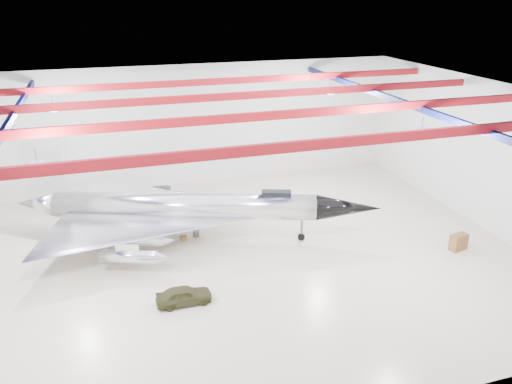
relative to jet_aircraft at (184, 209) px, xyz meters
name	(u,v)px	position (x,y,z in m)	size (l,w,h in m)	color
floor	(226,258)	(2.11, -3.69, -2.35)	(40.00, 40.00, 0.00)	beige
wall_back	(184,126)	(2.11, 11.31, 3.15)	(40.00, 40.00, 0.00)	silver
wall_right	(482,154)	(22.11, -3.69, 3.15)	(30.00, 30.00, 0.00)	silver
ceiling	(222,97)	(2.11, -3.69, 8.65)	(40.00, 40.00, 0.00)	#0A0F38
ceiling_structure	(222,108)	(2.11, -3.69, 7.97)	(39.50, 29.50, 1.08)	maroon
jet_aircraft	(184,209)	(0.00, 0.00, 0.00)	(25.35, 19.11, 7.16)	silver
jeep	(184,295)	(-1.52, -8.15, -1.80)	(1.30, 3.23, 1.10)	#37371B
desk	(459,242)	(17.97, -7.41, -1.76)	(1.28, 0.64, 1.18)	brown
crate_ply	(184,238)	(-0.20, -0.20, -2.19)	(0.47, 0.37, 0.33)	olive
engine_drum	(196,233)	(0.80, 0.17, -2.13)	(0.48, 0.48, 0.43)	#59595B
parts_bin	(223,216)	(3.44, 2.46, -2.12)	(0.65, 0.52, 0.45)	olive
crate_small	(106,222)	(-5.53, 4.26, -2.21)	(0.40, 0.32, 0.28)	#59595B
tool_chest	(299,214)	(9.45, 1.20, -2.16)	(0.43, 0.43, 0.39)	#962B0F
oil_barrel	(198,220)	(1.38, 2.46, -2.16)	(0.53, 0.42, 0.37)	olive
spares_box	(226,205)	(4.27, 4.74, -2.18)	(0.37, 0.37, 0.33)	#59595B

